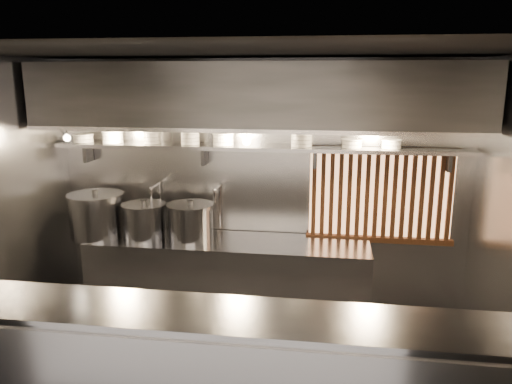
% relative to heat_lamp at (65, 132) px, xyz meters
% --- Properties ---
extents(floor, '(4.50, 4.50, 0.00)m').
position_rel_heat_lamp_xyz_m(floor, '(1.90, -0.85, -2.07)').
color(floor, black).
rests_on(floor, ground).
extents(ceiling, '(4.50, 4.50, 0.00)m').
position_rel_heat_lamp_xyz_m(ceiling, '(1.90, -0.85, 0.73)').
color(ceiling, black).
rests_on(ceiling, wall_back).
extents(wall_back, '(4.50, 0.00, 4.50)m').
position_rel_heat_lamp_xyz_m(wall_back, '(1.90, 0.65, -0.67)').
color(wall_back, gray).
rests_on(wall_back, floor).
extents(cooking_bench, '(3.00, 0.70, 0.90)m').
position_rel_heat_lamp_xyz_m(cooking_bench, '(1.60, 0.28, -1.62)').
color(cooking_bench, '#97979C').
rests_on(cooking_bench, floor).
extents(bowl_shelf, '(4.40, 0.34, 0.04)m').
position_rel_heat_lamp_xyz_m(bowl_shelf, '(1.90, 0.47, -0.19)').
color(bowl_shelf, '#97979C').
rests_on(bowl_shelf, wall_back).
extents(exhaust_hood, '(4.40, 0.81, 0.65)m').
position_rel_heat_lamp_xyz_m(exhaust_hood, '(1.90, 0.25, 0.36)').
color(exhaust_hood, '#2D2D30').
rests_on(exhaust_hood, ceiling).
extents(wood_screen, '(1.56, 0.09, 1.04)m').
position_rel_heat_lamp_xyz_m(wood_screen, '(3.20, 0.60, -0.69)').
color(wood_screen, '#FFB272').
rests_on(wood_screen, wall_back).
extents(faucet_left, '(0.04, 0.30, 0.50)m').
position_rel_heat_lamp_xyz_m(faucet_left, '(0.75, 0.52, -0.76)').
color(faucet_left, silver).
rests_on(faucet_left, wall_back).
extents(faucet_right, '(0.04, 0.30, 0.50)m').
position_rel_heat_lamp_xyz_m(faucet_right, '(1.45, 0.52, -0.76)').
color(faucet_right, silver).
rests_on(faucet_right, wall_back).
extents(heat_lamp, '(0.25, 0.35, 0.20)m').
position_rel_heat_lamp_xyz_m(heat_lamp, '(0.00, 0.00, 0.00)').
color(heat_lamp, '#97979C').
rests_on(heat_lamp, exhaust_hood).
extents(pendant_bulb, '(0.09, 0.09, 0.19)m').
position_rel_heat_lamp_xyz_m(pendant_bulb, '(1.80, 0.35, -0.11)').
color(pendant_bulb, '#2D2D30').
rests_on(pendant_bulb, exhaust_hood).
extents(stock_pot_left, '(0.62, 0.62, 0.51)m').
position_rel_heat_lamp_xyz_m(stock_pot_left, '(0.15, 0.24, -0.93)').
color(stock_pot_left, '#97979C').
rests_on(stock_pot_left, cooking_bench).
extents(stock_pot_mid, '(0.54, 0.54, 0.43)m').
position_rel_heat_lamp_xyz_m(stock_pot_mid, '(0.70, 0.23, -0.97)').
color(stock_pot_mid, '#97979C').
rests_on(stock_pot_mid, cooking_bench).
extents(stock_pot_right, '(0.65, 0.65, 0.43)m').
position_rel_heat_lamp_xyz_m(stock_pot_right, '(1.20, 0.26, -0.97)').
color(stock_pot_right, '#97979C').
rests_on(stock_pot_right, cooking_bench).
extents(bowl_stack_0, '(0.23, 0.23, 0.09)m').
position_rel_heat_lamp_xyz_m(bowl_stack_0, '(-0.05, 0.47, -0.12)').
color(bowl_stack_0, white).
rests_on(bowl_stack_0, bowl_shelf).
extents(bowl_stack_1, '(0.24, 0.24, 0.13)m').
position_rel_heat_lamp_xyz_m(bowl_stack_1, '(0.29, 0.47, -0.10)').
color(bowl_stack_1, white).
rests_on(bowl_stack_1, bowl_shelf).
extents(bowl_stack_2, '(0.20, 0.20, 0.13)m').
position_rel_heat_lamp_xyz_m(bowl_stack_2, '(0.74, 0.47, -0.10)').
color(bowl_stack_2, white).
rests_on(bowl_stack_2, bowl_shelf).
extents(bowl_stack_3, '(0.21, 0.21, 0.17)m').
position_rel_heat_lamp_xyz_m(bowl_stack_3, '(1.17, 0.47, -0.08)').
color(bowl_stack_3, white).
rests_on(bowl_stack_3, bowl_shelf).
extents(bowl_stack_4, '(0.24, 0.24, 0.13)m').
position_rel_heat_lamp_xyz_m(bowl_stack_4, '(1.53, 0.47, -0.10)').
color(bowl_stack_4, white).
rests_on(bowl_stack_4, bowl_shelf).
extents(bowl_stack_5, '(0.23, 0.23, 0.17)m').
position_rel_heat_lamp_xyz_m(bowl_stack_5, '(2.35, 0.47, -0.08)').
color(bowl_stack_5, white).
rests_on(bowl_stack_5, bowl_shelf).
extents(bowl_stack_6, '(0.22, 0.22, 0.09)m').
position_rel_heat_lamp_xyz_m(bowl_stack_6, '(2.87, 0.47, -0.12)').
color(bowl_stack_6, white).
rests_on(bowl_stack_6, bowl_shelf).
extents(bowl_stack_7, '(0.21, 0.21, 0.09)m').
position_rel_heat_lamp_xyz_m(bowl_stack_7, '(3.26, 0.47, -0.12)').
color(bowl_stack_7, white).
rests_on(bowl_stack_7, bowl_shelf).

